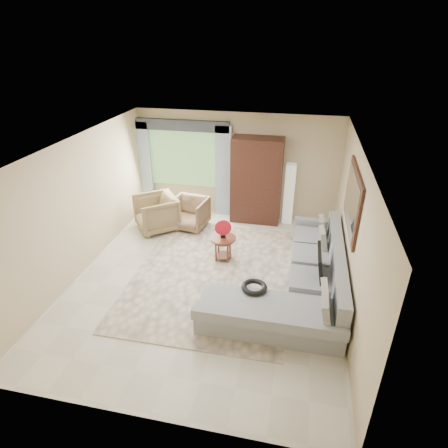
% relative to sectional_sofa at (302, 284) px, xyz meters
% --- Properties ---
extents(ground, '(6.00, 6.00, 0.00)m').
position_rel_sectional_sofa_xyz_m(ground, '(-1.78, 0.18, -0.28)').
color(ground, silver).
rests_on(ground, ground).
extents(area_rug, '(3.03, 4.02, 0.02)m').
position_rel_sectional_sofa_xyz_m(area_rug, '(-1.72, 0.36, -0.27)').
color(area_rug, beige).
rests_on(area_rug, ground).
extents(sectional_sofa, '(2.30, 3.46, 0.90)m').
position_rel_sectional_sofa_xyz_m(sectional_sofa, '(0.00, 0.00, 0.00)').
color(sectional_sofa, gray).
rests_on(sectional_sofa, ground).
extents(tv_screen, '(0.14, 0.74, 0.48)m').
position_rel_sectional_sofa_xyz_m(tv_screen, '(0.27, 0.07, 0.44)').
color(tv_screen, black).
rests_on(tv_screen, sectional_sofa).
extents(garden_hose, '(0.43, 0.43, 0.09)m').
position_rel_sectional_sofa_xyz_m(garden_hose, '(-0.78, -0.61, 0.26)').
color(garden_hose, black).
rests_on(garden_hose, sectional_sofa).
extents(coffee_table, '(0.53, 0.53, 0.53)m').
position_rel_sectional_sofa_xyz_m(coffee_table, '(-1.63, 0.91, -0.01)').
color(coffee_table, '#502215').
rests_on(coffee_table, ground).
extents(red_disc, '(0.33, 0.11, 0.34)m').
position_rel_sectional_sofa_xyz_m(red_disc, '(-1.63, 0.91, 0.48)').
color(red_disc, red).
rests_on(red_disc, coffee_table).
extents(armchair_left, '(1.29, 1.28, 0.84)m').
position_rel_sectional_sofa_xyz_m(armchair_left, '(-3.47, 1.91, 0.14)').
color(armchair_left, olive).
rests_on(armchair_left, ground).
extents(armchair_right, '(0.91, 0.93, 0.74)m').
position_rel_sectional_sofa_xyz_m(armchair_right, '(-2.73, 2.17, 0.09)').
color(armchair_right, '#8A6B4B').
rests_on(armchair_right, ground).
extents(potted_plant, '(0.56, 0.52, 0.52)m').
position_rel_sectional_sofa_xyz_m(potted_plant, '(-3.89, 2.43, -0.02)').
color(potted_plant, '#999999').
rests_on(potted_plant, ground).
extents(armoire, '(1.20, 0.55, 2.10)m').
position_rel_sectional_sofa_xyz_m(armoire, '(-1.23, 2.90, 0.77)').
color(armoire, black).
rests_on(armoire, ground).
extents(floor_lamp, '(0.24, 0.24, 1.50)m').
position_rel_sectional_sofa_xyz_m(floor_lamp, '(-0.43, 2.96, 0.47)').
color(floor_lamp, silver).
rests_on(floor_lamp, ground).
extents(window, '(1.80, 0.04, 1.40)m').
position_rel_sectional_sofa_xyz_m(window, '(-3.13, 3.15, 1.12)').
color(window, '#669E59').
rests_on(window, wall_back).
extents(curtain_left, '(0.40, 0.08, 2.30)m').
position_rel_sectional_sofa_xyz_m(curtain_left, '(-4.18, 3.06, 0.87)').
color(curtain_left, '#9EB7CC').
rests_on(curtain_left, ground).
extents(curtain_right, '(0.40, 0.08, 2.30)m').
position_rel_sectional_sofa_xyz_m(curtain_right, '(-2.08, 3.06, 0.87)').
color(curtain_right, '#9EB7CC').
rests_on(curtain_right, ground).
extents(valance, '(2.40, 0.12, 0.26)m').
position_rel_sectional_sofa_xyz_m(valance, '(-3.13, 3.08, 1.97)').
color(valance, '#1E232D').
rests_on(valance, wall_back).
extents(wall_mirror, '(0.05, 1.70, 1.05)m').
position_rel_sectional_sofa_xyz_m(wall_mirror, '(0.68, 0.53, 1.47)').
color(wall_mirror, black).
rests_on(wall_mirror, wall_right).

